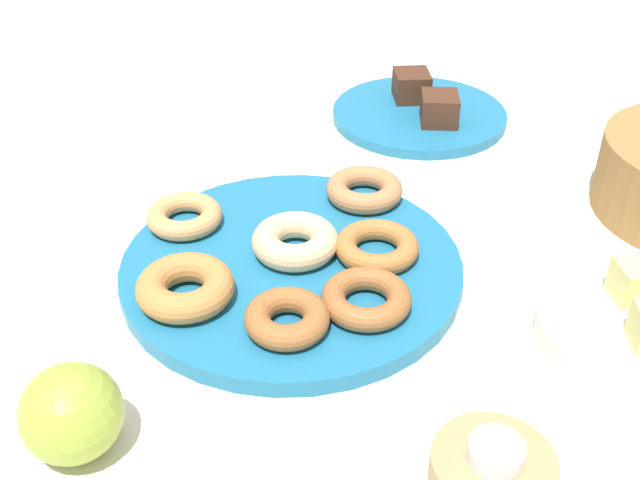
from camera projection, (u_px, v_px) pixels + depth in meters
ground_plane at (292, 274)px, 0.79m from camera, size 2.40×2.40×0.00m
donut_plate at (292, 267)px, 0.78m from camera, size 0.35×0.35×0.02m
donut_0 at (184, 216)px, 0.83m from camera, size 0.11×0.11×0.02m
donut_1 at (377, 247)px, 0.78m from camera, size 0.11×0.11×0.02m
donut_2 at (293, 241)px, 0.78m from camera, size 0.11×0.11×0.03m
donut_3 at (185, 287)px, 0.72m from camera, size 0.12×0.12×0.03m
donut_4 at (364, 189)px, 0.87m from camera, size 0.11×0.11×0.02m
donut_5 at (287, 318)px, 0.69m from camera, size 0.10×0.10×0.02m
donut_6 at (366, 299)px, 0.71m from camera, size 0.11×0.11×0.02m
cake_plate at (419, 115)px, 1.08m from camera, size 0.24×0.24×0.01m
brownie_near at (412, 86)px, 1.10m from camera, size 0.07×0.06×0.04m
brownie_far at (439, 109)px, 1.04m from camera, size 0.06×0.06×0.04m
candle_holder at (492, 472)px, 0.57m from camera, size 0.09×0.09×0.03m
tealight at (496, 452)px, 0.55m from camera, size 0.04×0.04×0.01m
fruit_bowl at (628, 335)px, 0.68m from camera, size 0.16×0.16×0.04m
melon_chunk_left at (635, 285)px, 0.69m from camera, size 0.05×0.05×0.04m
apple at (72, 413)px, 0.58m from camera, size 0.08×0.08×0.08m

